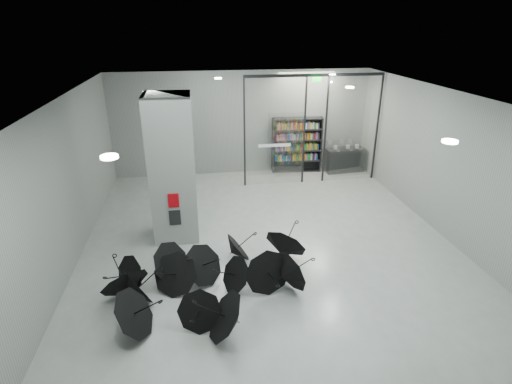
{
  "coord_description": "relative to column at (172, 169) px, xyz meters",
  "views": [
    {
      "loc": [
        -1.83,
        -8.44,
        5.65
      ],
      "look_at": [
        -0.3,
        1.5,
        1.4
      ],
      "focal_mm": 28.31,
      "sensor_mm": 36.0,
      "label": 1
    }
  ],
  "objects": [
    {
      "name": "room",
      "position": [
        2.5,
        -2.0,
        0.84
      ],
      "size": [
        14.0,
        14.02,
        4.01
      ],
      "color": "gray",
      "rests_on": "ground"
    },
    {
      "name": "column",
      "position": [
        0.0,
        0.0,
        0.0
      ],
      "size": [
        1.2,
        1.2,
        4.0
      ],
      "primitive_type": "cube",
      "color": "slate",
      "rests_on": "ground"
    },
    {
      "name": "fire_cabinet",
      "position": [
        0.0,
        -0.62,
        -0.65
      ],
      "size": [
        0.28,
        0.04,
        0.38
      ],
      "primitive_type": "cube",
      "color": "#A50A07",
      "rests_on": "column"
    },
    {
      "name": "info_panel",
      "position": [
        0.0,
        -0.62,
        -1.15
      ],
      "size": [
        0.3,
        0.03,
        0.42
      ],
      "primitive_type": "cube",
      "color": "black",
      "rests_on": "column"
    },
    {
      "name": "exit_sign",
      "position": [
        4.9,
        3.3,
        1.82
      ],
      "size": [
        0.3,
        0.06,
        0.15
      ],
      "primitive_type": "cube",
      "color": "#0CE533",
      "rests_on": "room"
    },
    {
      "name": "glass_partition",
      "position": [
        4.89,
        3.5,
        0.18
      ],
      "size": [
        5.06,
        0.08,
        4.0
      ],
      "color": "silver",
      "rests_on": "ground"
    },
    {
      "name": "bookshelf",
      "position": [
        4.68,
        4.75,
        -0.9
      ],
      "size": [
        2.02,
        0.55,
        2.19
      ],
      "primitive_type": null,
      "rotation": [
        0.0,
        0.0,
        -0.08
      ],
      "color": "black",
      "rests_on": "ground"
    },
    {
      "name": "shop_counter",
      "position": [
        6.6,
        4.44,
        -1.53
      ],
      "size": [
        1.63,
        0.77,
        0.95
      ],
      "primitive_type": "cube",
      "rotation": [
        0.0,
        0.0,
        0.09
      ],
      "color": "black",
      "rests_on": "ground"
    },
    {
      "name": "umbrella_cluster",
      "position": [
        0.67,
        -2.88,
        -1.69
      ],
      "size": [
        5.21,
        3.71,
        1.32
      ],
      "color": "black",
      "rests_on": "ground"
    }
  ]
}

